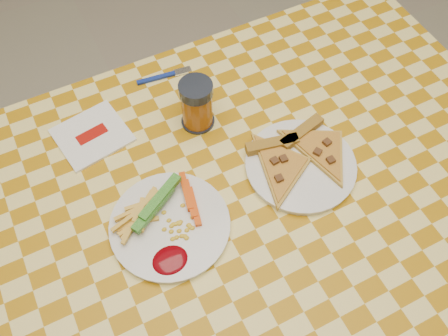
% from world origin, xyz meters
% --- Properties ---
extents(ground, '(8.00, 8.00, 0.00)m').
position_xyz_m(ground, '(0.00, 0.00, 0.00)').
color(ground, '#B9B095').
rests_on(ground, ground).
extents(table, '(1.28, 0.88, 0.76)m').
position_xyz_m(table, '(0.00, 0.00, 0.68)').
color(table, silver).
rests_on(table, ground).
extents(plate_left, '(0.28, 0.28, 0.01)m').
position_xyz_m(plate_left, '(-0.14, 0.01, 0.76)').
color(plate_left, white).
rests_on(plate_left, table).
extents(plate_right, '(0.26, 0.26, 0.01)m').
position_xyz_m(plate_right, '(0.15, 0.01, 0.76)').
color(plate_right, white).
rests_on(plate_right, table).
extents(fries_veggies, '(0.20, 0.19, 0.04)m').
position_xyz_m(fries_veggies, '(-0.15, 0.02, 0.78)').
color(fries_veggies, '#EAB64A').
rests_on(fries_veggies, plate_left).
extents(pizza_slices, '(0.27, 0.24, 0.02)m').
position_xyz_m(pizza_slices, '(0.15, 0.03, 0.78)').
color(pizza_slices, gold).
rests_on(pizza_slices, plate_right).
extents(drink_glass, '(0.07, 0.07, 0.12)m').
position_xyz_m(drink_glass, '(0.01, 0.21, 0.81)').
color(drink_glass, black).
rests_on(drink_glass, table).
extents(napkin, '(0.16, 0.15, 0.01)m').
position_xyz_m(napkin, '(-0.21, 0.28, 0.76)').
color(napkin, white).
rests_on(napkin, table).
extents(fork, '(0.13, 0.03, 0.01)m').
position_xyz_m(fork, '(-0.00, 0.36, 0.76)').
color(fork, navy).
rests_on(fork, table).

